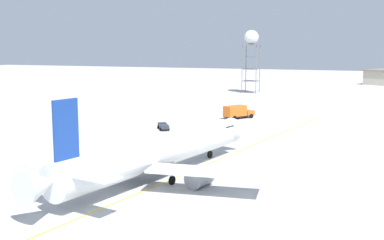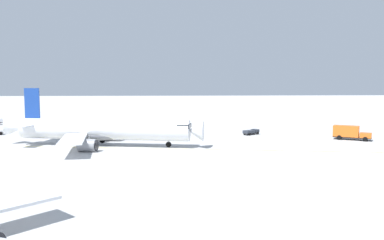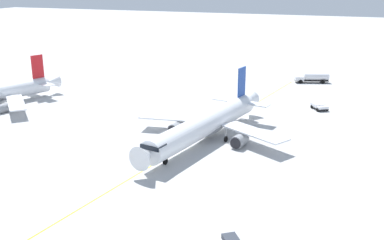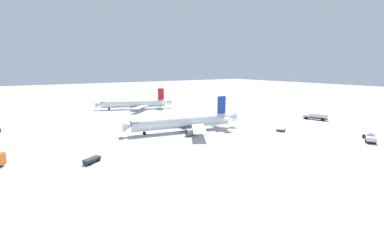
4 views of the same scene
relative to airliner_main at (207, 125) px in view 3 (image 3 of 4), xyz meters
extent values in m
plane|color=#B2B2B2|center=(0.95, 0.86, -3.13)|extent=(600.00, 600.00, 0.00)
cylinder|color=white|center=(0.09, 0.46, 0.20)|extent=(10.74, 34.58, 4.13)
cone|color=white|center=(3.67, 18.53, 0.20)|extent=(4.43, 3.71, 3.92)
cone|color=white|center=(-3.55, -17.90, 0.50)|extent=(4.22, 4.61, 3.51)
cube|color=black|center=(3.24, 16.37, 1.13)|extent=(3.91, 3.04, 0.70)
ellipsoid|color=slate|center=(-0.24, -1.23, -0.93)|extent=(6.05, 12.88, 2.27)
cube|color=#193D93|center=(-2.85, -14.40, 5.33)|extent=(0.86, 3.19, 6.13)
cube|color=white|center=(-6.33, -13.71, 1.03)|extent=(5.83, 3.61, 0.20)
cube|color=white|center=(0.62, -15.09, 1.03)|extent=(5.83, 3.61, 0.20)
cube|color=white|center=(-9.02, -0.32, -0.52)|extent=(13.66, 10.26, 0.28)
cube|color=white|center=(8.22, -3.73, -0.52)|extent=(13.86, 5.83, 0.28)
cylinder|color=gray|center=(-6.68, 1.10, -1.96)|extent=(2.96, 3.65, 2.37)
cylinder|color=black|center=(-6.36, 2.75, -1.96)|extent=(2.01, 0.54, 2.02)
cylinder|color=gray|center=(6.60, -1.53, -1.96)|extent=(2.96, 3.65, 2.37)
cylinder|color=black|center=(6.92, 0.11, -1.96)|extent=(2.01, 0.54, 2.02)
cylinder|color=#9EA0A5|center=(2.63, 13.30, -1.55)|extent=(0.20, 0.20, 2.06)
cylinder|color=black|center=(2.63, 13.30, -2.58)|extent=(0.51, 1.14, 1.10)
cylinder|color=#9EA0A5|center=(-3.64, -0.55, -1.55)|extent=(0.20, 0.20, 2.06)
cylinder|color=black|center=(-3.64, -0.55, -2.58)|extent=(0.51, 1.14, 1.10)
cylinder|color=#9EA0A5|center=(3.16, -1.90, -1.55)|extent=(0.20, 0.20, 2.06)
cylinder|color=black|center=(3.16, -1.90, -2.58)|extent=(0.51, 1.14, 1.10)
cone|color=white|center=(49.34, -19.76, 0.10)|extent=(4.51, 4.92, 3.28)
cube|color=red|center=(50.61, -16.52, 4.64)|extent=(1.39, 3.07, 5.84)
cube|color=white|center=(47.70, -15.39, 0.57)|extent=(5.33, 4.13, 0.20)
cube|color=white|center=(53.52, -17.66, 0.57)|extent=(5.33, 4.13, 0.20)
cube|color=white|center=(46.38, -2.78, -0.88)|extent=(12.27, 12.45, 0.28)
cylinder|color=gray|center=(49.26, -1.18, -2.21)|extent=(3.43, 4.39, 2.17)
cube|color=#232326|center=(-17.86, -28.97, -2.63)|extent=(4.05, 4.55, 0.20)
cube|color=white|center=(-18.67, -27.80, -2.26)|extent=(2.73, 2.41, 0.55)
cube|color=black|center=(-18.96, -27.38, -2.17)|extent=(1.75, 1.24, 0.31)
cube|color=white|center=(-17.45, -29.56, -2.18)|extent=(3.54, 3.59, 0.70)
cylinder|color=black|center=(-19.68, -28.50, -2.73)|extent=(0.68, 0.82, 0.80)
cylinder|color=black|center=(-17.65, -27.10, -2.73)|extent=(0.68, 0.82, 0.80)
cylinder|color=black|center=(-18.13, -30.75, -2.73)|extent=(0.68, 0.82, 0.80)
cylinder|color=black|center=(-16.10, -29.35, -2.73)|extent=(0.68, 0.82, 0.80)
cube|color=#232326|center=(-12.93, -57.08, -2.48)|extent=(9.75, 5.02, 0.20)
cube|color=silver|center=(-9.52, -55.94, -1.83)|extent=(3.05, 3.07, 1.10)
cube|color=black|center=(-8.48, -55.59, -1.67)|extent=(0.73, 1.97, 0.62)
cylinder|color=silver|center=(-14.16, -57.50, -1.32)|extent=(7.30, 4.24, 2.12)
cylinder|color=black|center=(-10.13, -54.86, -2.58)|extent=(1.13, 0.62, 1.10)
cylinder|color=black|center=(-9.36, -57.17, -2.58)|extent=(1.13, 0.62, 1.10)
cylinder|color=black|center=(-16.23, -56.91, -2.58)|extent=(1.13, 0.62, 1.10)
cylinder|color=black|center=(-15.45, -59.22, -2.58)|extent=(1.13, 0.62, 1.10)
cube|color=yellow|center=(2.89, 4.87, -3.13)|extent=(20.97, 122.59, 0.01)
camera|label=1|loc=(26.43, -53.75, 13.54)|focal=44.95mm
camera|label=2|loc=(77.79, 13.06, 9.49)|focal=36.21mm
camera|label=3|loc=(-25.71, 77.19, 26.47)|focal=42.97mm
camera|label=4|loc=(-75.02, 45.06, 18.53)|focal=24.37mm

